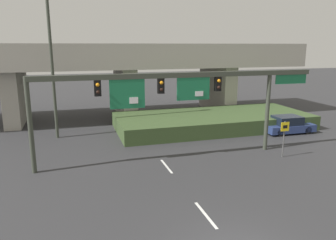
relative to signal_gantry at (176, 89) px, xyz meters
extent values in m
cube|color=silver|center=(-0.99, -7.39, -4.64)|extent=(0.14, 2.40, 0.01)
cube|color=silver|center=(-0.99, -1.20, -4.64)|extent=(0.14, 2.40, 0.01)
cube|color=silver|center=(-0.99, 5.00, -4.64)|extent=(0.14, 2.40, 0.01)
cube|color=silver|center=(-0.99, 11.19, -4.64)|extent=(0.14, 2.40, 0.01)
cube|color=silver|center=(-0.99, 17.38, -4.64)|extent=(0.14, 2.40, 0.01)
cylinder|color=#383D33|center=(-8.70, 0.02, -1.82)|extent=(0.28, 0.28, 5.63)
cylinder|color=#383D33|center=(6.72, 0.02, -1.82)|extent=(0.28, 0.28, 5.63)
cube|color=#383D33|center=(0.53, 0.02, 0.83)|extent=(18.46, 0.32, 0.32)
cube|color=black|center=(-4.85, 0.02, 0.20)|extent=(0.40, 0.28, 0.95)
sphere|color=orange|center=(-4.85, -0.15, 0.41)|extent=(0.22, 0.22, 0.22)
sphere|color=black|center=(-4.85, -0.15, -0.01)|extent=(0.22, 0.22, 0.22)
cube|color=black|center=(-0.99, 0.02, 0.20)|extent=(0.40, 0.28, 0.95)
sphere|color=orange|center=(-0.99, -0.15, 0.41)|extent=(0.22, 0.22, 0.22)
sphere|color=black|center=(-0.99, -0.15, -0.01)|extent=(0.22, 0.22, 0.22)
cube|color=black|center=(2.86, 0.02, 0.20)|extent=(0.40, 0.28, 0.95)
sphere|color=orange|center=(2.86, -0.15, 0.41)|extent=(0.22, 0.22, 0.22)
sphere|color=black|center=(2.86, -0.15, -0.01)|extent=(0.22, 0.22, 0.22)
cube|color=#196B42|center=(-3.11, -0.08, -0.21)|extent=(2.13, 0.08, 1.76)
cube|color=white|center=(-2.74, -0.13, -0.60)|extent=(0.53, 0.03, 0.39)
cube|color=#196B42|center=(1.13, -0.08, -0.05)|extent=(2.20, 0.08, 1.44)
cube|color=white|center=(1.51, -0.13, -0.37)|extent=(0.55, 0.03, 0.32)
cube|color=#196B42|center=(8.39, -0.04, 0.35)|extent=(2.44, 0.07, 0.64)
cylinder|color=#4C4C4C|center=(6.93, -1.74, -3.42)|extent=(0.08, 0.08, 2.45)
cube|color=yellow|center=(6.93, -1.78, -2.54)|extent=(0.60, 0.03, 0.60)
cube|color=black|center=(6.93, -1.80, -2.54)|extent=(0.33, 0.01, 0.21)
cylinder|color=#383D33|center=(-7.64, 7.48, 2.40)|extent=(0.24, 0.24, 14.08)
cube|color=#A39E93|center=(-0.99, 14.32, 1.19)|extent=(36.99, 8.81, 1.43)
cube|color=#A39E93|center=(-0.99, 10.12, 2.36)|extent=(36.99, 0.40, 0.90)
cube|color=#A39E93|center=(-11.47, 14.32, -2.08)|extent=(1.40, 7.05, 5.12)
cube|color=#A39E93|center=(-0.99, 14.32, -2.08)|extent=(1.40, 7.05, 5.12)
cube|color=#A39E93|center=(9.49, 14.32, -2.08)|extent=(1.40, 7.05, 5.12)
cube|color=#384C28|center=(5.76, 7.00, -4.02)|extent=(17.23, 7.23, 1.25)
cube|color=navy|center=(11.20, 3.49, -4.18)|extent=(4.28, 1.94, 0.60)
cube|color=black|center=(11.03, 3.49, -3.53)|extent=(2.24, 1.71, 0.70)
cylinder|color=black|center=(12.53, 4.28, -4.32)|extent=(0.64, 0.23, 0.64)
cylinder|color=black|center=(12.50, 2.64, -4.32)|extent=(0.64, 0.23, 0.64)
cylinder|color=black|center=(9.90, 4.33, -4.32)|extent=(0.64, 0.23, 0.64)
cylinder|color=black|center=(9.87, 2.70, -4.32)|extent=(0.64, 0.23, 0.64)
camera|label=1|loc=(-6.31, -19.50, 2.66)|focal=35.00mm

